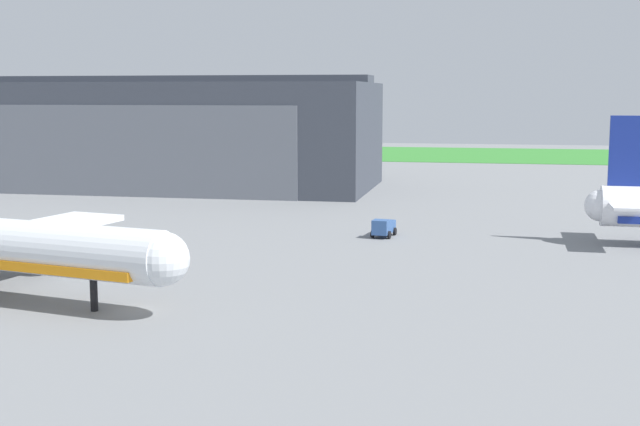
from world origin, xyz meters
The scene contains 4 objects.
ground_plane centered at (0.00, 0.00, 0.00)m, with size 440.00×440.00×0.00m, color slate.
grass_field_strip centered at (0.00, 170.88, 0.04)m, with size 440.00×56.00×0.08m, color #348030.
maintenance_hangar centered at (-30.77, 82.17, 9.06)m, with size 73.64×31.70×19.05m.
ops_van centered at (13.89, 36.97, 1.10)m, with size 2.63×4.51×2.08m.
Camera 1 is at (25.36, -56.87, 16.00)m, focal length 47.55 mm.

